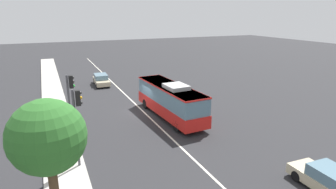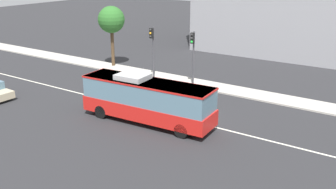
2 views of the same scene
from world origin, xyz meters
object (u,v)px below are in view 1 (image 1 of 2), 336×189
at_px(sedan_beige_ahead, 331,182).
at_px(traffic_light_mid_block, 71,96).
at_px(transit_bus, 170,99).
at_px(street_tree_kerbside_left, 48,139).
at_px(traffic_light_near_corner, 77,115).
at_px(sedan_beige, 101,80).

xyz_separation_m(sedan_beige_ahead, traffic_light_mid_block, (12.98, 12.16, 2.84)).
relative_size(transit_bus, street_tree_kerbside_left, 1.52).
distance_m(traffic_light_near_corner, street_tree_kerbside_left, 7.00).
bearing_deg(sedan_beige_ahead, transit_bus, 14.38).
distance_m(transit_bus, traffic_light_mid_block, 9.23).
relative_size(sedan_beige_ahead, traffic_light_mid_block, 0.88).
bearing_deg(sedan_beige, traffic_light_near_corner, -11.34).
relative_size(sedan_beige, traffic_light_near_corner, 0.88).
bearing_deg(sedan_beige_ahead, sedan_beige, 14.67).
height_order(transit_bus, sedan_beige, transit_bus).
distance_m(sedan_beige_ahead, traffic_light_mid_block, 18.01).
xyz_separation_m(sedan_beige_ahead, street_tree_kerbside_left, (1.83, 13.85, 4.41)).
bearing_deg(street_tree_kerbside_left, sedan_beige, -14.11).
bearing_deg(sedan_beige, transit_bus, 15.87).
bearing_deg(sedan_beige_ahead, traffic_light_near_corner, 57.12).
height_order(sedan_beige, sedan_beige_ahead, same).
relative_size(sedan_beige, sedan_beige_ahead, 1.01).
distance_m(sedan_beige, traffic_light_near_corner, 22.27).
bearing_deg(traffic_light_near_corner, sedan_beige, 77.02).
xyz_separation_m(traffic_light_near_corner, street_tree_kerbside_left, (-6.62, 1.66, 1.57)).
height_order(traffic_light_near_corner, traffic_light_mid_block, same).
xyz_separation_m(transit_bus, sedan_beige_ahead, (-14.42, -3.21, -1.09)).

